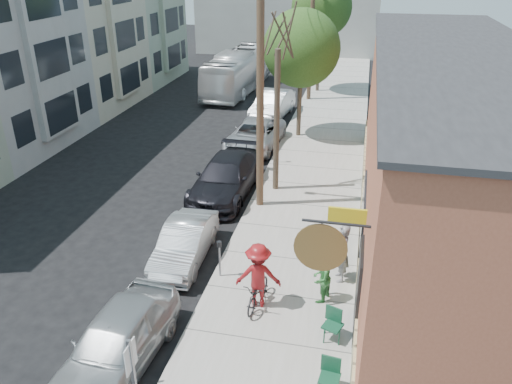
% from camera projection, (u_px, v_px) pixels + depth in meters
% --- Properties ---
extents(ground, '(120.00, 120.00, 0.00)m').
position_uv_depth(ground, '(147.00, 281.00, 15.66)').
color(ground, black).
extents(sidewalk, '(4.50, 58.00, 0.15)m').
position_uv_depth(sidewalk, '(318.00, 161.00, 24.51)').
color(sidewalk, '#9F9B93').
rests_on(sidewalk, ground).
extents(cafe_building, '(6.60, 20.20, 6.61)m').
position_uv_depth(cafe_building, '(444.00, 149.00, 16.92)').
color(cafe_building, '#9F543B').
rests_on(cafe_building, ground).
extents(apartment_row, '(6.30, 32.00, 9.00)m').
position_uv_depth(apartment_row, '(44.00, 47.00, 28.31)').
color(apartment_row, '#96A289').
rests_on(apartment_row, ground).
extents(parking_meter_near, '(0.14, 0.14, 1.24)m').
position_uv_depth(parking_meter_near, '(219.00, 253.00, 15.30)').
color(parking_meter_near, slate).
rests_on(parking_meter_near, sidewalk).
extents(parking_meter_far, '(0.14, 0.14, 1.24)m').
position_uv_depth(parking_meter_far, '(275.00, 146.00, 23.80)').
color(parking_meter_far, slate).
rests_on(parking_meter_far, sidewalk).
extents(utility_pole_near, '(3.57, 0.28, 10.00)m').
position_uv_depth(utility_pole_near, '(259.00, 73.00, 17.88)').
color(utility_pole_near, '#503A28').
rests_on(utility_pole_near, sidewalk).
extents(utility_pole_far, '(1.80, 0.28, 10.00)m').
position_uv_depth(utility_pole_far, '(312.00, 21.00, 32.49)').
color(utility_pole_far, '#503A28').
rests_on(utility_pole_far, sidewalk).
extents(tree_bare, '(0.24, 0.24, 5.86)m').
position_uv_depth(tree_bare, '(277.00, 123.00, 20.23)').
color(tree_bare, '#44392C').
rests_on(tree_bare, sidewalk).
extents(tree_leafy_mid, '(4.03, 4.03, 6.72)m').
position_uv_depth(tree_leafy_mid, '(301.00, 49.00, 25.79)').
color(tree_leafy_mid, '#44392C').
rests_on(tree_leafy_mid, sidewalk).
extents(tree_leafy_far, '(4.18, 4.18, 7.90)m').
position_uv_depth(tree_leafy_far, '(322.00, 7.00, 34.37)').
color(tree_leafy_far, '#44392C').
rests_on(tree_leafy_far, sidewalk).
extents(patio_chair_a, '(0.65, 0.65, 0.88)m').
position_uv_depth(patio_chair_a, '(333.00, 326.00, 12.89)').
color(patio_chair_a, '#12422C').
rests_on(patio_chair_a, sidewalk).
extents(patio_chair_b, '(0.56, 0.56, 0.88)m').
position_uv_depth(patio_chair_b, '(330.00, 378.00, 11.30)').
color(patio_chair_b, '#12422C').
rests_on(patio_chair_b, sidewalk).
extents(patron_grey, '(0.60, 0.78, 1.89)m').
position_uv_depth(patron_grey, '(342.00, 253.00, 15.08)').
color(patron_grey, slate).
rests_on(patron_grey, sidewalk).
extents(patron_green, '(0.79, 0.88, 1.51)m').
position_uv_depth(patron_green, '(321.00, 278.00, 14.24)').
color(patron_green, '#2F7735').
rests_on(patron_green, sidewalk).
extents(cyclist, '(1.37, 0.91, 1.98)m').
position_uv_depth(cyclist, '(258.00, 276.00, 13.95)').
color(cyclist, maroon).
rests_on(cyclist, sidewalk).
extents(cyclist_bike, '(0.78, 1.70, 0.86)m').
position_uv_depth(cyclist_bike, '(258.00, 292.00, 14.20)').
color(cyclist_bike, black).
rests_on(cyclist_bike, sidewalk).
extents(car_0, '(2.03, 4.51, 1.50)m').
position_uv_depth(car_0, '(117.00, 341.00, 12.15)').
color(car_0, '#A4A8AB').
rests_on(car_0, ground).
extents(car_1, '(1.52, 3.98, 1.29)m').
position_uv_depth(car_1, '(185.00, 243.00, 16.47)').
color(car_1, silver).
rests_on(car_1, ground).
extents(car_2, '(2.37, 5.49, 1.57)m').
position_uv_depth(car_2, '(226.00, 177.00, 20.97)').
color(car_2, black).
rests_on(car_2, ground).
extents(car_3, '(2.73, 5.24, 1.41)m').
position_uv_depth(car_3, '(255.00, 135.00, 26.07)').
color(car_3, '#AAADB2').
rests_on(car_3, ground).
extents(car_4, '(2.22, 5.11, 1.64)m').
position_uv_depth(car_4, '(272.00, 105.00, 30.90)').
color(car_4, '#ADB2B5').
rests_on(car_4, ground).
extents(bus, '(2.97, 10.67, 2.94)m').
position_uv_depth(bus, '(239.00, 71.00, 36.78)').
color(bus, white).
rests_on(bus, ground).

